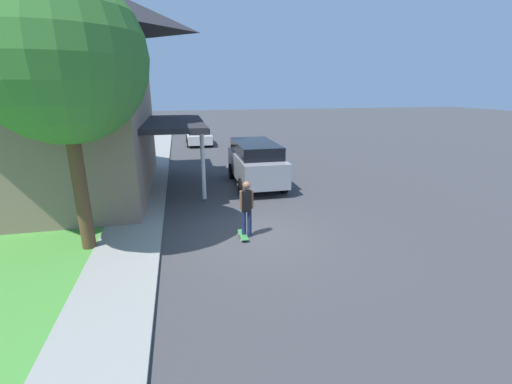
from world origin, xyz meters
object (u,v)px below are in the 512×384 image
lawn_tree_near (60,59)px  suv_parked (256,162)px  skateboarder (247,207)px  skateboard (243,235)px  car_down_street (199,136)px

lawn_tree_near → suv_parked: (5.99, 5.48, -3.93)m
lawn_tree_near → skateboarder: (4.47, -0.11, -4.04)m
suv_parked → skateboarder: (-1.52, -5.59, -0.11)m
suv_parked → skateboard: 5.95m
lawn_tree_near → skateboarder: 6.02m
lawn_tree_near → car_down_street: 18.87m
lawn_tree_near → car_down_street: lawn_tree_near is taller
car_down_street → skateboard: size_ratio=4.94×
car_down_street → skateboarder: (0.33, -18.00, 0.31)m
skateboarder → skateboard: 0.90m
lawn_tree_near → suv_parked: size_ratio=1.51×
suv_parked → car_down_street: 12.55m
lawn_tree_near → suv_parked: 9.02m
lawn_tree_near → skateboard: 6.57m
car_down_street → lawn_tree_near: bearing=-103.0°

